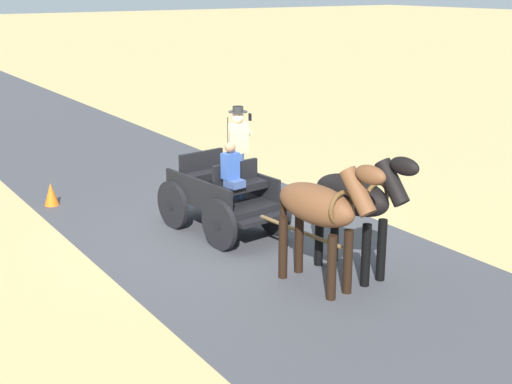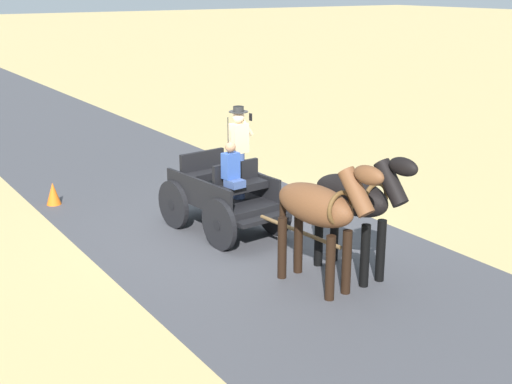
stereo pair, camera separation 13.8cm
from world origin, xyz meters
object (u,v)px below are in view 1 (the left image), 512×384
(traffic_cone, at_px, (51,194))
(horse_near_side, at_px, (356,199))
(horse_off_side, at_px, (321,209))
(horse_drawn_carriage, at_px, (225,192))

(traffic_cone, bearing_deg, horse_near_side, 114.85)
(horse_off_side, bearing_deg, horse_drawn_carriage, -91.48)
(horse_near_side, xyz_separation_m, traffic_cone, (3.02, -6.53, -1.07))
(horse_near_side, relative_size, traffic_cone, 4.42)
(horse_near_side, height_order, horse_off_side, same)
(horse_off_side, xyz_separation_m, traffic_cone, (2.22, -6.61, -1.07))
(horse_drawn_carriage, xyz_separation_m, traffic_cone, (2.30, -3.56, -0.57))
(horse_near_side, relative_size, horse_off_side, 1.00)
(horse_near_side, bearing_deg, traffic_cone, -65.15)
(horse_off_side, height_order, traffic_cone, horse_off_side)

